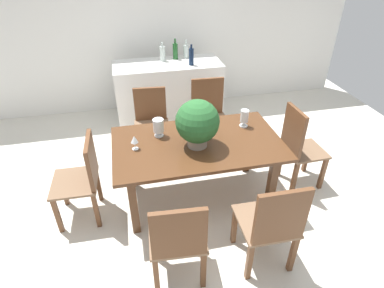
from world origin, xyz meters
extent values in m
plane|color=silver|center=(0.00, 0.00, 0.00)|extent=(7.04, 7.04, 0.00)
cube|color=white|center=(0.00, 2.60, 1.30)|extent=(6.40, 0.10, 2.60)
cube|color=#4C2D19|center=(0.00, 0.04, 0.73)|extent=(1.74, 1.01, 0.04)
cube|color=#4C2D19|center=(-0.72, -0.32, 0.36)|extent=(0.08, 0.08, 0.71)
cube|color=#4C2D19|center=(0.72, -0.32, 0.36)|extent=(0.08, 0.08, 0.71)
cube|color=#4C2D19|center=(-0.72, 0.39, 0.36)|extent=(0.08, 0.08, 0.71)
cube|color=#4C2D19|center=(0.72, 0.39, 0.36)|extent=(0.08, 0.08, 0.71)
cube|color=brown|center=(-0.60, 0.78, 0.22)|extent=(0.05, 0.05, 0.44)
cube|color=brown|center=(-0.22, 0.74, 0.22)|extent=(0.05, 0.05, 0.44)
cube|color=brown|center=(-0.56, 1.16, 0.22)|extent=(0.05, 0.05, 0.44)
cube|color=brown|center=(-0.19, 1.12, 0.22)|extent=(0.05, 0.05, 0.44)
cube|color=brown|center=(-0.39, 0.95, 0.45)|extent=(0.49, 0.50, 0.03)
cube|color=brown|center=(-0.37, 1.16, 0.69)|extent=(0.42, 0.08, 0.46)
cube|color=brown|center=(1.46, -0.13, 0.22)|extent=(0.05, 0.05, 0.44)
cube|color=brown|center=(1.45, 0.22, 0.22)|extent=(0.05, 0.05, 0.44)
cube|color=brown|center=(1.10, -0.14, 0.22)|extent=(0.05, 0.05, 0.44)
cube|color=brown|center=(1.09, 0.21, 0.22)|extent=(0.05, 0.05, 0.44)
cube|color=brown|center=(1.27, 0.04, 0.45)|extent=(0.45, 0.43, 0.03)
cube|color=brown|center=(1.08, 0.03, 0.74)|extent=(0.05, 0.39, 0.54)
cube|color=brown|center=(0.59, -0.67, 0.22)|extent=(0.04, 0.04, 0.44)
cube|color=brown|center=(0.19, -0.67, 0.22)|extent=(0.04, 0.04, 0.44)
cube|color=brown|center=(0.59, -1.08, 0.22)|extent=(0.04, 0.04, 0.44)
cube|color=brown|center=(0.19, -1.07, 0.22)|extent=(0.04, 0.04, 0.44)
cube|color=brown|center=(0.39, -0.87, 0.45)|extent=(0.48, 0.49, 0.03)
cube|color=brown|center=(0.39, -1.09, 0.72)|extent=(0.44, 0.05, 0.52)
cube|color=brown|center=(0.18, 0.77, 0.22)|extent=(0.05, 0.05, 0.44)
cube|color=brown|center=(0.58, 0.76, 0.22)|extent=(0.05, 0.05, 0.44)
cube|color=brown|center=(0.20, 1.14, 0.22)|extent=(0.05, 0.05, 0.44)
cube|color=brown|center=(0.60, 1.13, 0.22)|extent=(0.05, 0.05, 0.44)
cube|color=brown|center=(0.39, 0.95, 0.45)|extent=(0.49, 0.47, 0.03)
cube|color=brown|center=(0.40, 1.15, 0.72)|extent=(0.44, 0.06, 0.52)
cube|color=brown|center=(-1.45, 0.25, 0.22)|extent=(0.05, 0.05, 0.44)
cube|color=brown|center=(-1.47, -0.16, 0.22)|extent=(0.05, 0.05, 0.44)
cube|color=brown|center=(-1.08, 0.24, 0.22)|extent=(0.05, 0.05, 0.44)
cube|color=brown|center=(-1.09, -0.17, 0.22)|extent=(0.05, 0.05, 0.44)
cube|color=brown|center=(-1.27, 0.04, 0.45)|extent=(0.46, 0.49, 0.03)
cube|color=brown|center=(-1.07, 0.03, 0.70)|extent=(0.05, 0.44, 0.46)
cube|color=brown|center=(-0.18, -0.71, 0.22)|extent=(0.05, 0.05, 0.44)
cube|color=brown|center=(-0.57, -0.68, 0.22)|extent=(0.05, 0.05, 0.44)
cube|color=brown|center=(-0.21, -1.06, 0.22)|extent=(0.05, 0.05, 0.44)
cube|color=brown|center=(-0.60, -1.03, 0.22)|extent=(0.05, 0.05, 0.44)
cube|color=brown|center=(-0.39, -0.87, 0.45)|extent=(0.49, 0.45, 0.03)
cube|color=brown|center=(-0.41, -1.06, 0.70)|extent=(0.43, 0.07, 0.47)
cylinder|color=gray|center=(-0.02, -0.02, 0.81)|extent=(0.20, 0.20, 0.12)
sphere|color=#235628|center=(-0.02, -0.02, 1.03)|extent=(0.43, 0.43, 0.43)
sphere|color=silver|center=(-0.03, 0.11, 1.10)|extent=(0.05, 0.05, 0.05)
sphere|color=silver|center=(0.10, -0.10, 0.99)|extent=(0.05, 0.05, 0.05)
sphere|color=silver|center=(-0.15, -0.09, 1.09)|extent=(0.05, 0.05, 0.05)
sphere|color=silver|center=(-0.07, -0.16, 1.07)|extent=(0.04, 0.04, 0.04)
cylinder|color=silver|center=(-0.37, 0.25, 0.76)|extent=(0.10, 0.10, 0.01)
cylinder|color=silver|center=(-0.37, 0.25, 0.78)|extent=(0.03, 0.03, 0.04)
cylinder|color=silver|center=(-0.37, 0.25, 0.88)|extent=(0.11, 0.11, 0.14)
cylinder|color=silver|center=(0.58, 0.25, 0.76)|extent=(0.09, 0.09, 0.01)
cylinder|color=silver|center=(0.58, 0.25, 0.78)|extent=(0.02, 0.02, 0.05)
cylinder|color=silver|center=(0.58, 0.25, 0.88)|extent=(0.09, 0.09, 0.14)
cylinder|color=silver|center=(-0.64, 0.06, 0.75)|extent=(0.06, 0.06, 0.00)
cylinder|color=silver|center=(-0.64, 0.06, 0.79)|extent=(0.01, 0.01, 0.07)
cone|color=silver|center=(-0.64, 0.06, 0.86)|extent=(0.07, 0.07, 0.07)
cube|color=silver|center=(-0.02, 1.88, 0.49)|extent=(1.58, 0.66, 0.97)
cylinder|color=#B2BFB7|center=(-0.07, 2.00, 1.08)|extent=(0.08, 0.08, 0.21)
cylinder|color=#B2BFB7|center=(-0.07, 2.00, 1.21)|extent=(0.03, 0.03, 0.06)
cylinder|color=#0F1E38|center=(0.31, 1.73, 1.09)|extent=(0.07, 0.07, 0.24)
cylinder|color=#0F1E38|center=(0.31, 1.73, 1.24)|extent=(0.03, 0.03, 0.06)
cylinder|color=#B2BFB7|center=(0.30, 2.06, 1.07)|extent=(0.08, 0.08, 0.19)
cylinder|color=#B2BFB7|center=(0.30, 2.06, 1.20)|extent=(0.03, 0.03, 0.08)
cylinder|color=#194C1E|center=(0.13, 2.04, 1.09)|extent=(0.07, 0.07, 0.23)
cylinder|color=#194C1E|center=(0.13, 2.04, 1.24)|extent=(0.03, 0.03, 0.07)
camera|label=1|loc=(-0.66, -2.62, 2.52)|focal=29.64mm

